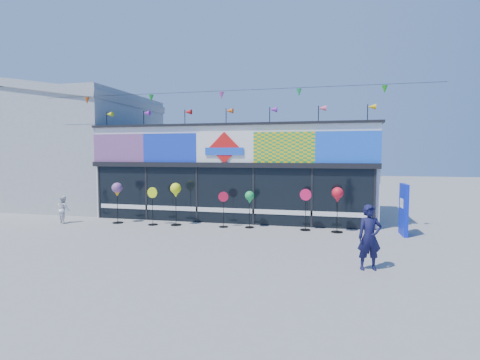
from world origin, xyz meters
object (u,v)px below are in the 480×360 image
(spinner_0, at_px, (117,191))
(spinner_1, at_px, (153,205))
(spinner_3, at_px, (223,208))
(blue_sign, at_px, (404,209))
(spinner_4, at_px, (250,198))
(spinner_5, at_px, (306,208))
(child, at_px, (64,209))
(spinner_6, at_px, (338,196))
(adult_man, at_px, (369,237))
(spinner_2, at_px, (176,191))

(spinner_0, distance_m, spinner_1, 1.68)
(spinner_1, bearing_deg, spinner_3, 4.72)
(blue_sign, distance_m, spinner_0, 11.02)
(spinner_4, height_order, spinner_5, spinner_5)
(child, bearing_deg, spinner_1, -143.71)
(spinner_1, distance_m, spinner_6, 7.19)
(spinner_0, distance_m, spinner_4, 5.50)
(spinner_3, bearing_deg, adult_man, -40.85)
(spinner_5, xyz_separation_m, spinner_6, (1.14, -0.12, 0.50))
(spinner_3, bearing_deg, blue_sign, 0.94)
(blue_sign, height_order, spinner_2, blue_sign)
(blue_sign, xyz_separation_m, child, (-13.20, -0.79, -0.34))
(spinner_1, height_order, spinner_6, spinner_6)
(child, bearing_deg, blue_sign, -146.97)
(spinner_0, bearing_deg, spinner_2, 2.96)
(blue_sign, xyz_separation_m, adult_man, (-1.55, -4.41, -0.10))
(spinner_4, height_order, spinner_6, spinner_6)
(spinner_2, relative_size, child, 1.49)
(blue_sign, relative_size, spinner_0, 1.08)
(spinner_3, relative_size, spinner_5, 0.89)
(child, bearing_deg, spinner_0, -138.01)
(spinner_6, bearing_deg, spinner_0, -178.46)
(spinner_4, height_order, child, spinner_4)
(blue_sign, bearing_deg, spinner_1, 179.86)
(blue_sign, distance_m, spinner_3, 6.53)
(spinner_1, xyz_separation_m, child, (-3.79, -0.44, -0.23))
(spinner_2, distance_m, spinner_5, 5.12)
(spinner_0, bearing_deg, blue_sign, 1.59)
(spinner_5, distance_m, child, 9.84)
(spinner_4, distance_m, spinner_5, 2.15)
(blue_sign, bearing_deg, spinner_6, 179.57)
(spinner_3, distance_m, child, 6.71)
(spinner_0, distance_m, spinner_2, 2.53)
(blue_sign, xyz_separation_m, spinner_0, (-11.00, -0.31, 0.43))
(child, bearing_deg, spinner_5, -145.53)
(spinner_5, bearing_deg, child, -175.14)
(adult_man, height_order, child, adult_man)
(spinner_6, xyz_separation_m, adult_man, (0.69, -4.34, -0.52))
(spinner_3, height_order, spinner_6, spinner_6)
(spinner_5, relative_size, adult_man, 0.96)
(spinner_6, height_order, adult_man, spinner_6)
(spinner_2, relative_size, spinner_3, 1.22)
(spinner_0, bearing_deg, spinner_6, 1.54)
(spinner_1, bearing_deg, adult_man, -27.36)
(blue_sign, distance_m, spinner_6, 2.29)
(blue_sign, distance_m, spinner_2, 8.49)
(spinner_2, xyz_separation_m, spinner_5, (5.09, 0.22, -0.54))
(spinner_0, xyz_separation_m, spinner_6, (8.76, 0.24, -0.02))
(spinner_3, xyz_separation_m, spinner_6, (4.28, 0.04, 0.59))
(spinner_5, xyz_separation_m, child, (-9.81, -0.83, -0.25))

